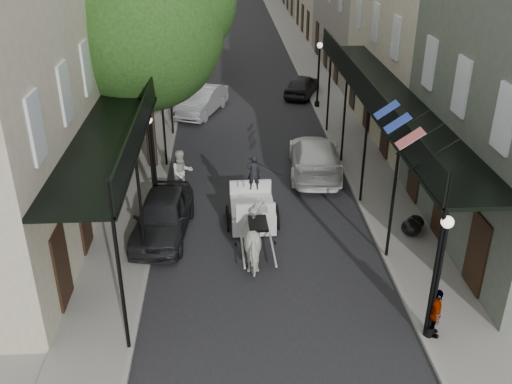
{
  "coord_description": "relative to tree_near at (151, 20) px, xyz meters",
  "views": [
    {
      "loc": [
        -1.29,
        -13.88,
        10.6
      ],
      "look_at": [
        -0.27,
        4.04,
        1.6
      ],
      "focal_mm": 40.0,
      "sensor_mm": 36.0,
      "label": 1
    }
  ],
  "objects": [
    {
      "name": "car_right_far",
      "position": [
        7.74,
        10.36,
        -5.82
      ],
      "size": [
        2.9,
        4.2,
        1.33
      ],
      "primitive_type": "imported",
      "rotation": [
        0.0,
        0.0,
        2.76
      ],
      "color": "black",
      "rests_on": "ground"
    },
    {
      "name": "carriage",
      "position": [
        3.81,
        -5.26,
        -5.29
      ],
      "size": [
        1.97,
        2.76,
        3.09
      ],
      "rotation": [
        0.0,
        0.0,
        0.03
      ],
      "color": "black",
      "rests_on": "ground"
    },
    {
      "name": "tree_near",
      "position": [
        0.0,
        0.0,
        0.0
      ],
      "size": [
        7.31,
        6.8,
        9.63
      ],
      "color": "#382619",
      "rests_on": "sidewalk_left"
    },
    {
      "name": "sidewalk_right",
      "position": [
        9.2,
        9.82,
        -6.43
      ],
      "size": [
        2.2,
        90.0,
        0.12
      ],
      "primitive_type": "cube",
      "color": "gray",
      "rests_on": "ground"
    },
    {
      "name": "car_left_near",
      "position": [
        0.6,
        -6.18,
        -5.71
      ],
      "size": [
        2.25,
        4.7,
        1.55
      ],
      "primitive_type": "imported",
      "rotation": [
        0.0,
        0.0,
        -0.09
      ],
      "color": "black",
      "rests_on": "ground"
    },
    {
      "name": "horse",
      "position": [
        3.89,
        -8.14,
        -5.56
      ],
      "size": [
        1.05,
        2.21,
        1.85
      ],
      "primitive_type": "imported",
      "rotation": [
        0.0,
        0.0,
        3.17
      ],
      "color": "white",
      "rests_on": "ground"
    },
    {
      "name": "pedestrian_sidewalk_left",
      "position": [
        -1.6,
        5.36,
        -5.57
      ],
      "size": [
        1.1,
        0.72,
        1.6
      ],
      "primitive_type": "imported",
      "rotation": [
        0.0,
        0.0,
        3.27
      ],
      "color": "gray",
      "rests_on": "sidewalk_left"
    },
    {
      "name": "gallery_left",
      "position": [
        -0.59,
        -3.2,
        -2.44
      ],
      "size": [
        2.2,
        18.05,
        4.88
      ],
      "color": "black",
      "rests_on": "sidewalk_left"
    },
    {
      "name": "lamppost_right_near",
      "position": [
        8.3,
        -12.18,
        -4.44
      ],
      "size": [
        0.32,
        0.32,
        3.71
      ],
      "color": "black",
      "rests_on": "sidewalk_right"
    },
    {
      "name": "lamppost_right_far",
      "position": [
        8.3,
        7.82,
        -4.44
      ],
      "size": [
        0.32,
        0.32,
        3.71
      ],
      "color": "black",
      "rests_on": "sidewalk_right"
    },
    {
      "name": "pedestrian_sidewalk_right",
      "position": [
        8.4,
        -12.18,
        -5.63
      ],
      "size": [
        0.53,
        0.92,
        1.48
      ],
      "primitive_type": "imported",
      "rotation": [
        0.0,
        0.0,
        1.37
      ],
      "color": "gray",
      "rests_on": "sidewalk_right"
    },
    {
      "name": "road",
      "position": [
        4.2,
        9.82,
        -6.48
      ],
      "size": [
        8.0,
        90.0,
        0.01
      ],
      "primitive_type": "cube",
      "color": "black",
      "rests_on": "ground"
    },
    {
      "name": "gallery_right",
      "position": [
        8.99,
        -3.2,
        -2.44
      ],
      "size": [
        2.2,
        18.05,
        4.88
      ],
      "color": "black",
      "rests_on": "sidewalk_right"
    },
    {
      "name": "pedestrian_walking",
      "position": [
        1.1,
        -2.96,
        -5.53
      ],
      "size": [
        1.15,
        1.04,
        1.92
      ],
      "primitive_type": "imported",
      "rotation": [
        0.0,
        0.0,
        0.41
      ],
      "color": "beige",
      "rests_on": "ground"
    },
    {
      "name": "ground",
      "position": [
        4.2,
        -10.18,
        -6.49
      ],
      "size": [
        140.0,
        140.0,
        0.0
      ],
      "primitive_type": "plane",
      "color": "gray",
      "rests_on": "ground"
    },
    {
      "name": "car_left_far",
      "position": [
        0.6,
        21.14,
        -5.81
      ],
      "size": [
        4.04,
        5.38,
        1.36
      ],
      "primitive_type": "imported",
      "rotation": [
        0.0,
        0.0,
        -0.42
      ],
      "color": "black",
      "rests_on": "ground"
    },
    {
      "name": "sidewalk_left",
      "position": [
        -0.8,
        9.82,
        -6.43
      ],
      "size": [
        2.2,
        90.0,
        0.12
      ],
      "primitive_type": "cube",
      "color": "gray",
      "rests_on": "ground"
    },
    {
      "name": "trash_bags",
      "position": [
        9.52,
        -6.74,
        -6.09
      ],
      "size": [
        0.97,
        1.12,
        0.6
      ],
      "color": "black",
      "rests_on": "sidewalk_right"
    },
    {
      "name": "car_left_mid",
      "position": [
        1.6,
        7.22,
        -5.73
      ],
      "size": [
        3.12,
        4.86,
        1.51
      ],
      "primitive_type": "imported",
      "rotation": [
        0.0,
        0.0,
        -0.36
      ],
      "color": "#9C9CA1",
      "rests_on": "ground"
    },
    {
      "name": "lamppost_left",
      "position": [
        0.1,
        -4.18,
        -4.44
      ],
      "size": [
        0.32,
        0.32,
        3.71
      ],
      "color": "black",
      "rests_on": "sidewalk_left"
    },
    {
      "name": "car_right_near",
      "position": [
        6.8,
        -1.18,
        -5.72
      ],
      "size": [
        2.65,
        5.5,
        1.55
      ],
      "primitive_type": "imported",
      "rotation": [
        0.0,
        0.0,
        3.05
      ],
      "color": "white",
      "rests_on": "ground"
    }
  ]
}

